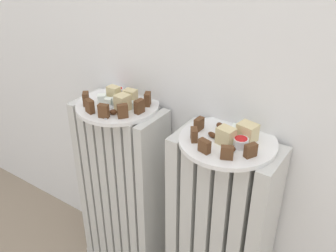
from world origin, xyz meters
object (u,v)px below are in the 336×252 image
(radiator_left, at_px, (124,193))
(plate_right, at_px, (228,141))
(jam_bowl_left, at_px, (117,91))
(fork, at_px, (109,111))
(jam_bowl_right, at_px, (241,142))
(radiator_right, at_px, (219,237))
(plate_left, at_px, (118,105))

(radiator_left, xyz_separation_m, plate_right, (0.38, 0.00, 0.35))
(jam_bowl_left, height_order, fork, jam_bowl_left)
(jam_bowl_left, relative_size, fork, 0.53)
(jam_bowl_right, bearing_deg, fork, -174.38)
(radiator_right, height_order, jam_bowl_right, jam_bowl_right)
(radiator_left, relative_size, radiator_right, 1.00)
(jam_bowl_left, bearing_deg, radiator_right, -6.90)
(radiator_left, distance_m, jam_bowl_right, 0.56)
(radiator_right, relative_size, jam_bowl_left, 15.31)
(radiator_right, distance_m, jam_bowl_left, 0.56)
(radiator_left, height_order, fork, fork)
(plate_left, height_order, jam_bowl_right, jam_bowl_right)
(plate_right, relative_size, jam_bowl_right, 6.63)
(plate_right, xyz_separation_m, jam_bowl_left, (-0.43, 0.05, 0.02))
(plate_left, relative_size, jam_bowl_right, 6.63)
(plate_left, height_order, jam_bowl_left, jam_bowl_left)
(jam_bowl_right, height_order, fork, jam_bowl_right)
(radiator_right, xyz_separation_m, jam_bowl_right, (0.04, -0.01, 0.37))
(radiator_left, relative_size, plate_right, 2.60)
(jam_bowl_right, bearing_deg, radiator_left, 178.00)
(jam_bowl_right, bearing_deg, plate_left, 178.00)
(plate_left, bearing_deg, jam_bowl_left, 132.00)
(plate_left, height_order, fork, fork)
(radiator_left, distance_m, radiator_right, 0.38)
(radiator_left, xyz_separation_m, fork, (0.01, -0.06, 0.36))
(radiator_right, height_order, plate_left, plate_left)
(radiator_left, height_order, radiator_right, same)
(radiator_left, height_order, jam_bowl_left, jam_bowl_left)
(radiator_right, bearing_deg, plate_left, 180.00)
(radiator_left, xyz_separation_m, jam_bowl_right, (0.42, -0.01, 0.37))
(radiator_right, height_order, plate_right, plate_right)
(radiator_left, relative_size, plate_left, 2.60)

